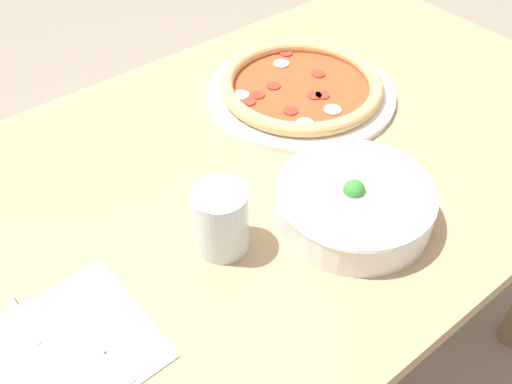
# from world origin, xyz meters

# --- Properties ---
(dining_table) EXTENTS (1.38, 0.77, 0.73)m
(dining_table) POSITION_xyz_m (0.00, 0.00, 0.63)
(dining_table) COLOR tan
(dining_table) RESTS_ON ground_plane
(pizza) EXTENTS (0.35, 0.35, 0.04)m
(pizza) POSITION_xyz_m (-0.20, -0.11, 0.75)
(pizza) COLOR white
(pizza) RESTS_ON dining_table
(bowl) EXTENTS (0.23, 0.23, 0.07)m
(bowl) POSITION_xyz_m (-0.05, 0.17, 0.76)
(bowl) COLOR white
(bowl) RESTS_ON dining_table
(napkin) EXTENTS (0.20, 0.20, 0.00)m
(napkin) POSITION_xyz_m (0.38, 0.11, 0.73)
(napkin) COLOR white
(napkin) RESTS_ON dining_table
(fork) EXTENTS (0.02, 0.18, 0.00)m
(fork) POSITION_xyz_m (0.35, 0.11, 0.74)
(fork) COLOR silver
(fork) RESTS_ON napkin
(knife) EXTENTS (0.02, 0.23, 0.01)m
(knife) POSITION_xyz_m (0.40, 0.10, 0.74)
(knife) COLOR silver
(knife) RESTS_ON napkin
(glass) EXTENTS (0.08, 0.08, 0.10)m
(glass) POSITION_xyz_m (0.14, 0.10, 0.78)
(glass) COLOR silver
(glass) RESTS_ON dining_table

